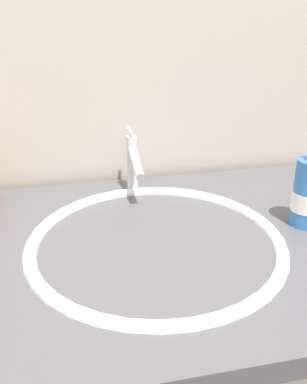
% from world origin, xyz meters
% --- Properties ---
extents(tiled_wall_back, '(2.33, 0.04, 2.40)m').
position_xyz_m(tiled_wall_back, '(0.00, 0.35, 1.20)').
color(tiled_wall_back, beige).
rests_on(tiled_wall_back, ground).
extents(sink_basin, '(0.47, 0.47, 0.13)m').
position_xyz_m(sink_basin, '(0.00, -0.00, 0.86)').
color(sink_basin, white).
rests_on(sink_basin, vanity_counter).
extents(faucet, '(0.02, 0.14, 0.14)m').
position_xyz_m(faucet, '(0.00, 0.22, 0.98)').
color(faucet, silver).
rests_on(faucet, sink_basin).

